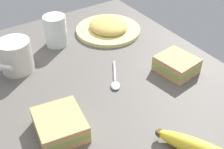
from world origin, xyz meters
TOP-DOWN VIEW (x-y plane):
  - tabletop at (0.00, 0.00)cm, footprint 90.00×64.00cm
  - plate_of_food at (24.18, -14.18)cm, footprint 21.43×21.43cm
  - coffee_mug_black at (19.45, 18.40)cm, footprint 10.40×10.51cm
  - sandwich_main at (-5.03, -17.76)cm, footprint 11.17×10.32cm
  - sandwich_side at (-8.00, 18.48)cm, footprint 12.39×11.45cm
  - glass_of_milk at (26.14, 3.65)cm, footprint 6.83×6.83cm
  - banana at (-28.75, -2.16)cm, footprint 17.92×11.82cm
  - spoon at (0.51, -1.25)cm, footprint 11.60×7.99cm

SIDE VIEW (x-z plane):
  - tabletop at x=0.00cm, z-range 0.00..2.00cm
  - spoon at x=0.51cm, z-range 1.98..2.78cm
  - plate_of_food at x=24.18cm, z-range 1.39..5.46cm
  - banana at x=-28.75cm, z-range 2.00..5.64cm
  - sandwich_side at x=-8.00cm, z-range 2.00..6.40cm
  - sandwich_main at x=-5.03cm, z-range 2.00..6.40cm
  - glass_of_milk at x=26.14cm, z-range 1.38..10.93cm
  - coffee_mug_black at x=19.45cm, z-range 2.14..11.16cm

